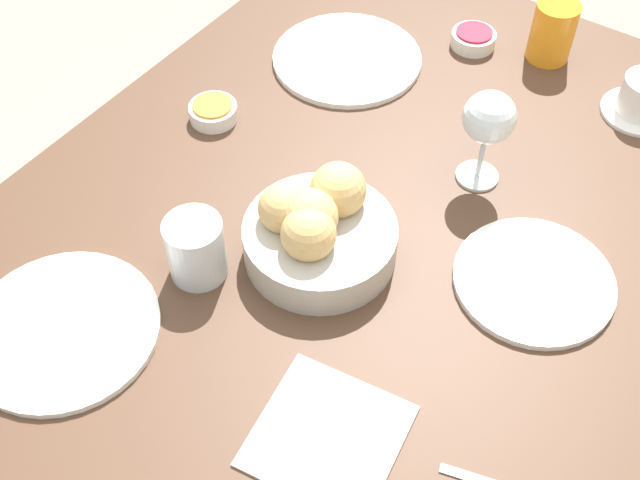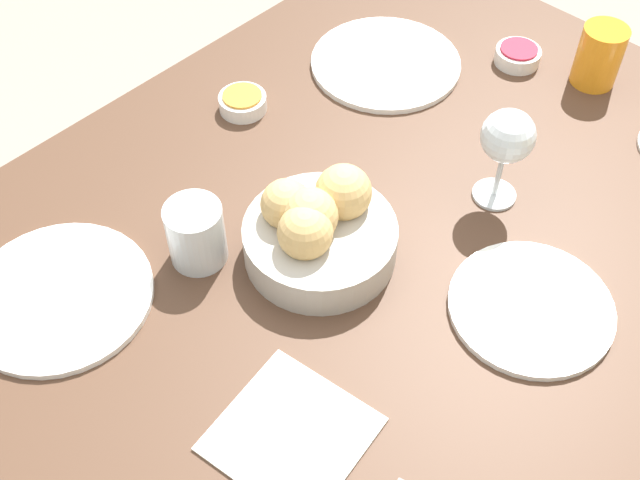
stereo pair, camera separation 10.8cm
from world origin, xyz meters
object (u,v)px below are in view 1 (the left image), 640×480
Objects in this scene: water_tumbler at (196,249)px; juice_glass at (553,31)px; bread_basket at (317,229)px; jam_bowl_berry at (473,39)px; plate_near_left at (347,59)px; plate_near_right at (63,329)px; napkin at (328,436)px; wine_glass at (489,120)px; jam_bowl_honey at (213,112)px; plate_far_center at (534,280)px.

juice_glass is at bearing 164.62° from water_tumbler.
juice_glass is at bearing 172.23° from bread_basket.
bread_basket reaches higher than jam_bowl_berry.
plate_near_right is at bearing 0.50° from plate_near_left.
plate_near_right is at bearing -78.94° from napkin.
wine_glass reaches higher than jam_bowl_berry.
water_tumbler is at bearing -31.66° from wine_glass.
wine_glass reaches higher than jam_bowl_honey.
plate_near_right is at bearing -17.26° from juice_glass.
water_tumbler is at bearing -44.19° from bread_basket.
bread_basket reaches higher than plate_far_center.
plate_near_right is 0.63m from wine_glass.
bread_basket is 0.59m from juice_glass.
plate_near_right is at bearing 13.32° from jam_bowl_honey.
jam_bowl_berry is at bearing 169.64° from plate_near_right.
water_tumbler is 0.59× the size of wine_glass.
bread_basket is 0.30m from plate_far_center.
juice_glass is 0.73m from water_tumbler.
plate_near_right is 0.44m from jam_bowl_honey.
bread_basket is at bearing 135.81° from water_tumbler.
jam_bowl_honey is (0.45, -0.37, -0.04)m from juice_glass.
plate_near_left is 0.67m from plate_near_right.
juice_glass is at bearing -157.85° from plate_far_center.
napkin is (0.34, -0.10, -0.00)m from plate_far_center.
jam_bowl_honey is at bearing -127.64° from napkin.
plate_far_center is at bearing 36.36° from jam_bowl_berry.
napkin is (0.76, 0.21, -0.01)m from jam_bowl_berry.
jam_bowl_honey is at bearing -73.60° from wine_glass.
plate_near_left is 0.53m from plate_far_center.
plate_near_left is 1.39× the size of napkin.
juice_glass is 0.81m from napkin.
plate_near_left and plate_far_center have the same top height.
napkin is at bearing 15.25° from jam_bowl_berry.
plate_near_left is 0.23m from jam_bowl_berry.
juice_glass is at bearing 140.39° from jam_bowl_honey.
water_tumbler reaches higher than plate_far_center.
jam_bowl_berry is 1.00× the size of jam_bowl_honey.
water_tumbler is at bearing -110.43° from napkin.
water_tumbler is (0.24, -0.38, 0.04)m from plate_far_center.
plate_near_right is at bearing -29.45° from wine_glass.
juice_glass is 1.33× the size of jam_bowl_honey.
water_tumbler reaches higher than napkin.
plate_near_left is 3.31× the size of jam_bowl_berry.
plate_far_center is 0.52m from jam_bowl_berry.
bread_basket reaches higher than plate_near_right.
plate_near_left is at bearing -148.64° from napkin.
napkin is (0.47, 0.05, -0.11)m from wine_glass.
plate_far_center is at bearing 131.65° from plate_near_right.
wine_glass is (-0.37, 0.23, 0.07)m from water_tumbler.
bread_basket is 1.34× the size of wine_glass.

